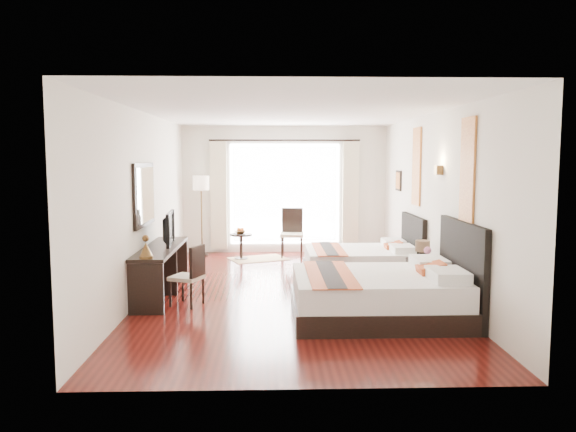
{
  "coord_description": "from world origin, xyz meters",
  "views": [
    {
      "loc": [
        -0.32,
        -8.67,
        2.11
      ],
      "look_at": [
        -0.04,
        0.28,
        1.17
      ],
      "focal_mm": 35.0,
      "sensor_mm": 36.0,
      "label": 1
    }
  ],
  "objects_px": {
    "bed_far": "(364,261)",
    "vase": "(427,262)",
    "console_desk": "(161,271)",
    "bed_near": "(384,293)",
    "nightstand": "(425,278)",
    "window_chair": "(292,242)",
    "table_lamp": "(423,248)",
    "desk_chair": "(188,287)",
    "fruit_bowl": "(240,232)",
    "television": "(164,228)",
    "side_table": "(241,246)",
    "floor_lamp": "(201,188)"
  },
  "relations": [
    {
      "from": "nightstand",
      "to": "fruit_bowl",
      "type": "distance_m",
      "value": 4.44
    },
    {
      "from": "console_desk",
      "to": "vase",
      "type": "bearing_deg",
      "value": -4.54
    },
    {
      "from": "bed_far",
      "to": "console_desk",
      "type": "relative_size",
      "value": 0.89
    },
    {
      "from": "bed_far",
      "to": "console_desk",
      "type": "distance_m",
      "value": 3.54
    },
    {
      "from": "bed_near",
      "to": "fruit_bowl",
      "type": "relative_size",
      "value": 9.97
    },
    {
      "from": "nightstand",
      "to": "window_chair",
      "type": "height_order",
      "value": "window_chair"
    },
    {
      "from": "bed_near",
      "to": "side_table",
      "type": "distance_m",
      "value": 4.86
    },
    {
      "from": "bed_far",
      "to": "desk_chair",
      "type": "bearing_deg",
      "value": -147.26
    },
    {
      "from": "side_table",
      "to": "fruit_bowl",
      "type": "relative_size",
      "value": 2.33
    },
    {
      "from": "vase",
      "to": "desk_chair",
      "type": "height_order",
      "value": "desk_chair"
    },
    {
      "from": "nightstand",
      "to": "fruit_bowl",
      "type": "relative_size",
      "value": 2.54
    },
    {
      "from": "nightstand",
      "to": "window_chair",
      "type": "bearing_deg",
      "value": 118.43
    },
    {
      "from": "fruit_bowl",
      "to": "console_desk",
      "type": "bearing_deg",
      "value": -108.7
    },
    {
      "from": "bed_near",
      "to": "desk_chair",
      "type": "distance_m",
      "value": 2.77
    },
    {
      "from": "television",
      "to": "fruit_bowl",
      "type": "bearing_deg",
      "value": -24.14
    },
    {
      "from": "table_lamp",
      "to": "television",
      "type": "relative_size",
      "value": 0.39
    },
    {
      "from": "table_lamp",
      "to": "window_chair",
      "type": "height_order",
      "value": "window_chair"
    },
    {
      "from": "bed_near",
      "to": "nightstand",
      "type": "relative_size",
      "value": 3.92
    },
    {
      "from": "table_lamp",
      "to": "console_desk",
      "type": "bearing_deg",
      "value": 178.24
    },
    {
      "from": "nightstand",
      "to": "console_desk",
      "type": "height_order",
      "value": "console_desk"
    },
    {
      "from": "table_lamp",
      "to": "desk_chair",
      "type": "relative_size",
      "value": 0.4
    },
    {
      "from": "side_table",
      "to": "window_chair",
      "type": "relative_size",
      "value": 0.51
    },
    {
      "from": "vase",
      "to": "fruit_bowl",
      "type": "relative_size",
      "value": 0.53
    },
    {
      "from": "bed_far",
      "to": "vase",
      "type": "height_order",
      "value": "bed_far"
    },
    {
      "from": "floor_lamp",
      "to": "fruit_bowl",
      "type": "height_order",
      "value": "floor_lamp"
    },
    {
      "from": "fruit_bowl",
      "to": "bed_near",
      "type": "bearing_deg",
      "value": -64.31
    },
    {
      "from": "bed_near",
      "to": "table_lamp",
      "type": "xyz_separation_m",
      "value": [
        0.82,
        1.19,
        0.41
      ]
    },
    {
      "from": "bed_far",
      "to": "nightstand",
      "type": "xyz_separation_m",
      "value": [
        0.7,
        -1.42,
        -0.01
      ]
    },
    {
      "from": "bed_far",
      "to": "fruit_bowl",
      "type": "bearing_deg",
      "value": 140.57
    },
    {
      "from": "table_lamp",
      "to": "console_desk",
      "type": "height_order",
      "value": "table_lamp"
    },
    {
      "from": "television",
      "to": "side_table",
      "type": "bearing_deg",
      "value": -24.56
    },
    {
      "from": "desk_chair",
      "to": "fruit_bowl",
      "type": "relative_size",
      "value": 3.82
    },
    {
      "from": "console_desk",
      "to": "desk_chair",
      "type": "relative_size",
      "value": 2.53
    },
    {
      "from": "television",
      "to": "nightstand",
      "type": "bearing_deg",
      "value": -100.4
    },
    {
      "from": "table_lamp",
      "to": "fruit_bowl",
      "type": "height_order",
      "value": "table_lamp"
    },
    {
      "from": "bed_near",
      "to": "vase",
      "type": "height_order",
      "value": "bed_near"
    },
    {
      "from": "fruit_bowl",
      "to": "window_chair",
      "type": "height_order",
      "value": "window_chair"
    },
    {
      "from": "window_chair",
      "to": "table_lamp",
      "type": "bearing_deg",
      "value": 32.87
    },
    {
      "from": "television",
      "to": "window_chair",
      "type": "xyz_separation_m",
      "value": [
        2.11,
        3.08,
        -0.7
      ]
    },
    {
      "from": "nightstand",
      "to": "vase",
      "type": "height_order",
      "value": "vase"
    },
    {
      "from": "desk_chair",
      "to": "floor_lamp",
      "type": "xyz_separation_m",
      "value": [
        -0.3,
        4.12,
        1.19
      ]
    },
    {
      "from": "table_lamp",
      "to": "television",
      "type": "distance_m",
      "value": 3.99
    },
    {
      "from": "bed_near",
      "to": "television",
      "type": "bearing_deg",
      "value": 153.94
    },
    {
      "from": "console_desk",
      "to": "television",
      "type": "distance_m",
      "value": 0.67
    },
    {
      "from": "television",
      "to": "floor_lamp",
      "type": "distance_m",
      "value": 3.34
    },
    {
      "from": "vase",
      "to": "floor_lamp",
      "type": "relative_size",
      "value": 0.07
    },
    {
      "from": "bed_far",
      "to": "window_chair",
      "type": "xyz_separation_m",
      "value": [
        -1.19,
        2.08,
        0.03
      ]
    },
    {
      "from": "vase",
      "to": "side_table",
      "type": "distance_m",
      "value": 4.5
    },
    {
      "from": "table_lamp",
      "to": "fruit_bowl",
      "type": "relative_size",
      "value": 1.54
    },
    {
      "from": "vase",
      "to": "bed_near",
      "type": "bearing_deg",
      "value": -130.37
    }
  ]
}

